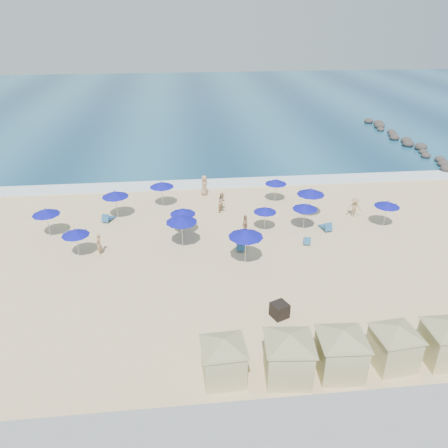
{
  "coord_description": "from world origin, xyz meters",
  "views": [
    {
      "loc": [
        -4.54,
        -24.64,
        15.82
      ],
      "look_at": [
        -1.63,
        3.0,
        1.83
      ],
      "focal_mm": 35.0,
      "sensor_mm": 36.0,
      "label": 1
    }
  ],
  "objects_px": {
    "cabana_4": "(448,335)",
    "umbrella_9": "(276,182)",
    "beachgoer_3": "(354,208)",
    "umbrella_11": "(387,204)",
    "beachgoer_4": "(204,185)",
    "umbrella_6": "(246,233)",
    "trash_bin": "(280,310)",
    "cabana_2": "(342,346)",
    "umbrella_3": "(183,211)",
    "rock_jetty": "(412,145)",
    "umbrella_2": "(115,194)",
    "umbrella_4": "(162,184)",
    "beachgoer_2": "(245,225)",
    "beachgoer_1": "(222,202)",
    "umbrella_1": "(75,232)",
    "umbrella_10": "(311,192)",
    "umbrella_7": "(265,210)",
    "cabana_1": "(289,350)",
    "umbrella_0": "(46,212)",
    "beachgoer_0": "(99,244)",
    "umbrella_5": "(181,219)",
    "umbrella_8": "(305,206)",
    "cabana_3": "(395,340)"
  },
  "relations": [
    {
      "from": "beachgoer_2",
      "to": "beachgoer_4",
      "type": "distance_m",
      "value": 8.62
    },
    {
      "from": "cabana_1",
      "to": "cabana_4",
      "type": "distance_m",
      "value": 7.92
    },
    {
      "from": "umbrella_11",
      "to": "beachgoer_4",
      "type": "height_order",
      "value": "umbrella_11"
    },
    {
      "from": "trash_bin",
      "to": "beachgoer_0",
      "type": "distance_m",
      "value": 13.81
    },
    {
      "from": "cabana_3",
      "to": "beachgoer_4",
      "type": "relative_size",
      "value": 2.18
    },
    {
      "from": "cabana_1",
      "to": "umbrella_2",
      "type": "xyz_separation_m",
      "value": [
        -9.93,
        18.41,
        0.52
      ]
    },
    {
      "from": "umbrella_2",
      "to": "umbrella_10",
      "type": "xyz_separation_m",
      "value": [
        15.82,
        -1.42,
        0.11
      ]
    },
    {
      "from": "umbrella_5",
      "to": "beachgoer_0",
      "type": "bearing_deg",
      "value": -175.59
    },
    {
      "from": "beachgoer_1",
      "to": "umbrella_1",
      "type": "bearing_deg",
      "value": 155.72
    },
    {
      "from": "beachgoer_1",
      "to": "umbrella_9",
      "type": "bearing_deg",
      "value": -36.53
    },
    {
      "from": "beachgoer_0",
      "to": "beachgoer_2",
      "type": "relative_size",
      "value": 0.96
    },
    {
      "from": "beachgoer_4",
      "to": "umbrella_0",
      "type": "bearing_deg",
      "value": 124.35
    },
    {
      "from": "umbrella_0",
      "to": "umbrella_9",
      "type": "bearing_deg",
      "value": 14.07
    },
    {
      "from": "umbrella_4",
      "to": "umbrella_8",
      "type": "bearing_deg",
      "value": -26.42
    },
    {
      "from": "umbrella_3",
      "to": "umbrella_5",
      "type": "relative_size",
      "value": 0.86
    },
    {
      "from": "cabana_1",
      "to": "umbrella_0",
      "type": "relative_size",
      "value": 1.92
    },
    {
      "from": "umbrella_11",
      "to": "beachgoer_2",
      "type": "bearing_deg",
      "value": -178.72
    },
    {
      "from": "cabana_2",
      "to": "rock_jetty",
      "type": "bearing_deg",
      "value": 58.2
    },
    {
      "from": "beachgoer_0",
      "to": "beachgoer_4",
      "type": "bearing_deg",
      "value": 150.28
    },
    {
      "from": "umbrella_11",
      "to": "umbrella_3",
      "type": "bearing_deg",
      "value": 178.87
    },
    {
      "from": "trash_bin",
      "to": "umbrella_9",
      "type": "height_order",
      "value": "umbrella_9"
    },
    {
      "from": "umbrella_7",
      "to": "beachgoer_3",
      "type": "height_order",
      "value": "umbrella_7"
    },
    {
      "from": "umbrella_0",
      "to": "umbrella_10",
      "type": "bearing_deg",
      "value": 3.48
    },
    {
      "from": "cabana_2",
      "to": "umbrella_3",
      "type": "bearing_deg",
      "value": 115.41
    },
    {
      "from": "cabana_2",
      "to": "umbrella_2",
      "type": "distance_m",
      "value": 22.2
    },
    {
      "from": "rock_jetty",
      "to": "umbrella_2",
      "type": "distance_m",
      "value": 37.63
    },
    {
      "from": "umbrella_9",
      "to": "beachgoer_3",
      "type": "distance_m",
      "value": 7.05
    },
    {
      "from": "cabana_4",
      "to": "beachgoer_1",
      "type": "relative_size",
      "value": 2.47
    },
    {
      "from": "cabana_1",
      "to": "umbrella_8",
      "type": "distance_m",
      "value": 15.63
    },
    {
      "from": "umbrella_10",
      "to": "beachgoer_2",
      "type": "xyz_separation_m",
      "value": [
        -5.76,
        -2.62,
        -1.42
      ]
    },
    {
      "from": "cabana_2",
      "to": "cabana_3",
      "type": "bearing_deg",
      "value": 5.02
    },
    {
      "from": "umbrella_5",
      "to": "umbrella_8",
      "type": "bearing_deg",
      "value": 10.84
    },
    {
      "from": "cabana_4",
      "to": "umbrella_9",
      "type": "distance_m",
      "value": 20.51
    },
    {
      "from": "umbrella_1",
      "to": "rock_jetty",
      "type": "bearing_deg",
      "value": 31.77
    },
    {
      "from": "umbrella_4",
      "to": "beachgoer_2",
      "type": "distance_m",
      "value": 8.83
    },
    {
      "from": "umbrella_8",
      "to": "beachgoer_3",
      "type": "xyz_separation_m",
      "value": [
        4.73,
        1.7,
        -1.09
      ]
    },
    {
      "from": "cabana_1",
      "to": "beachgoer_2",
      "type": "distance_m",
      "value": 14.39
    },
    {
      "from": "umbrella_6",
      "to": "beachgoer_2",
      "type": "xyz_separation_m",
      "value": [
        0.6,
        4.13,
        -1.49
      ]
    },
    {
      "from": "cabana_2",
      "to": "umbrella_0",
      "type": "relative_size",
      "value": 1.9
    },
    {
      "from": "umbrella_8",
      "to": "beachgoer_1",
      "type": "bearing_deg",
      "value": 147.21
    },
    {
      "from": "umbrella_6",
      "to": "trash_bin",
      "type": "bearing_deg",
      "value": -79.36
    },
    {
      "from": "cabana_4",
      "to": "cabana_3",
      "type": "bearing_deg",
      "value": 179.97
    },
    {
      "from": "cabana_4",
      "to": "umbrella_0",
      "type": "height_order",
      "value": "cabana_4"
    },
    {
      "from": "cabana_4",
      "to": "umbrella_10",
      "type": "height_order",
      "value": "cabana_4"
    },
    {
      "from": "umbrella_5",
      "to": "rock_jetty",
      "type": "bearing_deg",
      "value": 37.03
    },
    {
      "from": "cabana_2",
      "to": "cabana_4",
      "type": "xyz_separation_m",
      "value": [
        5.39,
        0.24,
        -0.08
      ]
    },
    {
      "from": "cabana_2",
      "to": "umbrella_6",
      "type": "xyz_separation_m",
      "value": [
        -3.0,
        10.2,
        0.73
      ]
    },
    {
      "from": "umbrella_8",
      "to": "beachgoer_4",
      "type": "bearing_deg",
      "value": 133.32
    },
    {
      "from": "umbrella_4",
      "to": "umbrella_7",
      "type": "distance_m",
      "value": 9.64
    },
    {
      "from": "beachgoer_4",
      "to": "trash_bin",
      "type": "bearing_deg",
      "value": -165.29
    }
  ]
}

